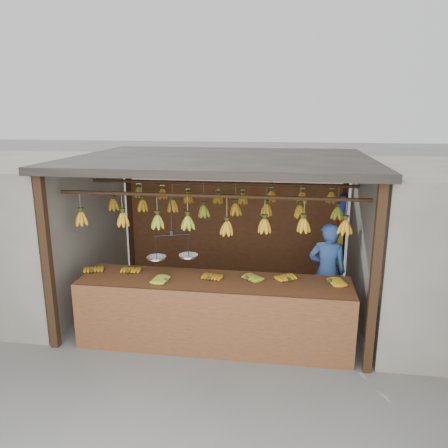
# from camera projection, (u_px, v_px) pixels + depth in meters

# --- Properties ---
(ground) EXTENTS (80.00, 80.00, 0.00)m
(ground) POSITION_uv_depth(u_px,v_px,m) (221.00, 307.00, 6.98)
(ground) COLOR #5B5B57
(stall) EXTENTS (4.30, 3.30, 2.40)m
(stall) POSITION_uv_depth(u_px,v_px,m) (224.00, 182.00, 6.80)
(stall) COLOR black
(stall) RESTS_ON ground
(neighbor_left) EXTENTS (3.00, 3.00, 2.30)m
(neighbor_left) POSITION_uv_depth(u_px,v_px,m) (6.00, 229.00, 7.20)
(neighbor_left) COLOR slate
(neighbor_left) RESTS_ON ground
(counter) EXTENTS (3.57, 0.81, 0.96)m
(counter) POSITION_uv_depth(u_px,v_px,m) (212.00, 298.00, 5.61)
(counter) COLOR brown
(counter) RESTS_ON ground
(hanging_bananas) EXTENTS (3.61, 2.24, 0.37)m
(hanging_bananas) POSITION_uv_depth(u_px,v_px,m) (221.00, 208.00, 6.58)
(hanging_bananas) COLOR #CA8E15
(hanging_bananas) RESTS_ON ground
(balance_scale) EXTENTS (0.65, 0.39, 0.85)m
(balance_scale) POSITION_uv_depth(u_px,v_px,m) (172.00, 253.00, 5.79)
(balance_scale) COLOR black
(balance_scale) RESTS_ON ground
(vendor) EXTENTS (0.55, 0.36, 1.50)m
(vendor) POSITION_uv_depth(u_px,v_px,m) (327.00, 272.00, 6.42)
(vendor) COLOR #3359A5
(vendor) RESTS_ON ground
(bag_bundles) EXTENTS (0.08, 0.26, 1.23)m
(bag_bundles) POSITION_uv_depth(u_px,v_px,m) (340.00, 230.00, 7.75)
(bag_bundles) COLOR #1426BF
(bag_bundles) RESTS_ON ground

